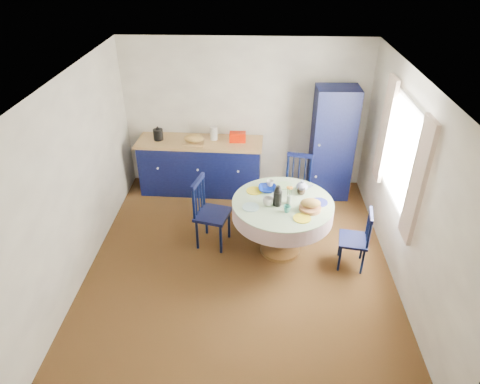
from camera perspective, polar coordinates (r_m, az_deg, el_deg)
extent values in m
plane|color=black|center=(5.87, -0.03, -9.48)|extent=(4.50, 4.50, 0.00)
plane|color=white|center=(4.63, -0.04, 14.56)|extent=(4.50, 4.50, 0.00)
cube|color=white|center=(7.16, 0.74, 10.26)|extent=(4.00, 0.02, 2.50)
cube|color=white|center=(5.58, -21.03, 1.46)|extent=(0.02, 4.50, 2.50)
cube|color=white|center=(5.44, 21.51, 0.58)|extent=(0.02, 4.50, 2.50)
plane|color=white|center=(5.58, 21.12, 4.37)|extent=(0.00, 1.20, 1.20)
cube|color=#F2E2CC|center=(4.95, 22.57, 1.19)|extent=(0.05, 0.34, 1.45)
cube|color=#F2E2CC|center=(6.14, 18.76, 7.82)|extent=(0.05, 0.34, 1.45)
cube|color=black|center=(7.26, -5.23, 3.34)|extent=(2.01, 0.67, 0.88)
cube|color=tan|center=(7.05, -5.41, 6.62)|extent=(2.07, 0.72, 0.04)
cube|color=#A01300|center=(6.94, -0.33, 7.26)|extent=(0.27, 0.15, 0.16)
cube|color=tan|center=(6.97, -6.18, 6.55)|extent=(0.35, 0.25, 0.02)
ellipsoid|color=#A3873F|center=(6.94, -6.22, 7.12)|extent=(0.31, 0.20, 0.13)
cylinder|color=silver|center=(7.04, -3.51, 7.81)|extent=(0.12, 0.12, 0.22)
cube|color=black|center=(7.02, 12.17, 6.25)|extent=(0.66, 0.48, 1.86)
cylinder|color=white|center=(6.73, 10.48, 6.17)|extent=(0.04, 0.02, 0.04)
cylinder|color=white|center=(6.99, 10.04, 2.04)|extent=(0.04, 0.02, 0.04)
cylinder|color=brown|center=(6.09, 5.35, -7.55)|extent=(0.55, 0.55, 0.05)
cylinder|color=brown|center=(5.86, 5.53, -4.71)|extent=(0.12, 0.12, 0.74)
cylinder|color=brown|center=(5.64, 5.73, -1.56)|extent=(1.28, 1.28, 0.03)
cylinder|color=white|center=(5.70, 5.68, -2.36)|extent=(1.34, 1.34, 0.22)
cylinder|color=silver|center=(5.63, 5.74, -1.38)|extent=(1.34, 1.34, 0.01)
cylinder|color=#96C4C5|center=(5.49, 1.43, -2.01)|extent=(0.22, 0.22, 0.01)
cylinder|color=yellow|center=(5.34, 8.26, -3.49)|extent=(0.22, 0.22, 0.01)
cylinder|color=navy|center=(5.68, 10.52, -1.35)|extent=(0.22, 0.22, 0.01)
cylinder|color=#99CA84|center=(5.98, 5.98, 0.87)|extent=(0.22, 0.22, 0.01)
cylinder|color=yellow|center=(5.83, 1.92, 0.17)|extent=(0.22, 0.22, 0.01)
cylinder|color=#925C3A|center=(5.51, 9.31, -2.15)|extent=(0.28, 0.28, 0.05)
ellipsoid|color=#A3873F|center=(5.46, 9.38, -1.45)|extent=(0.26, 0.16, 0.11)
cube|color=silver|center=(5.66, 4.72, -0.84)|extent=(0.10, 0.07, 0.04)
cylinder|color=black|center=(5.90, -2.58, -6.29)|extent=(0.04, 0.04, 0.47)
cylinder|color=black|center=(6.18, -1.48, -4.28)|extent=(0.04, 0.04, 0.47)
cylinder|color=black|center=(6.01, -5.73, -5.69)|extent=(0.04, 0.04, 0.47)
cylinder|color=black|center=(6.28, -4.50, -3.74)|extent=(0.04, 0.04, 0.47)
cube|color=black|center=(5.94, -3.65, -3.01)|extent=(0.53, 0.55, 0.04)
cylinder|color=black|center=(5.72, -6.20, -1.54)|extent=(0.04, 0.04, 0.52)
cylinder|color=black|center=(6.00, -4.90, 0.30)|extent=(0.04, 0.04, 0.52)
cube|color=black|center=(5.74, -5.66, 1.41)|extent=(0.14, 0.41, 0.07)
cylinder|color=black|center=(5.80, -5.87, -1.28)|extent=(0.02, 0.02, 0.43)
cylinder|color=black|center=(5.87, -5.53, -0.78)|extent=(0.02, 0.02, 0.43)
cylinder|color=black|center=(5.95, -5.19, -0.30)|extent=(0.02, 0.02, 0.43)
cylinder|color=black|center=(6.62, 5.65, -1.86)|extent=(0.04, 0.04, 0.45)
cylinder|color=black|center=(6.59, 8.67, -2.28)|extent=(0.04, 0.04, 0.45)
cylinder|color=black|center=(6.90, 6.11, -0.39)|extent=(0.04, 0.04, 0.45)
cylinder|color=black|center=(6.87, 9.02, -0.78)|extent=(0.04, 0.04, 0.45)
cube|color=black|center=(6.61, 7.50, 0.46)|extent=(0.51, 0.50, 0.04)
cylinder|color=black|center=(6.67, 6.38, 3.30)|extent=(0.04, 0.04, 0.50)
cylinder|color=black|center=(6.64, 9.39, 2.91)|extent=(0.04, 0.04, 0.50)
cube|color=black|center=(6.55, 8.02, 4.87)|extent=(0.39, 0.12, 0.06)
cylinder|color=black|center=(6.67, 7.07, 3.05)|extent=(0.02, 0.02, 0.42)
cylinder|color=black|center=(6.66, 7.87, 2.95)|extent=(0.02, 0.02, 0.42)
cylinder|color=black|center=(6.65, 8.66, 2.85)|extent=(0.02, 0.02, 0.42)
cylinder|color=black|center=(6.03, 13.20, -6.78)|extent=(0.03, 0.03, 0.39)
cylinder|color=black|center=(5.79, 13.14, -8.65)|extent=(0.03, 0.03, 0.39)
cylinder|color=black|center=(6.05, 15.95, -7.07)|extent=(0.03, 0.03, 0.39)
cylinder|color=black|center=(5.81, 16.02, -8.94)|extent=(0.03, 0.03, 0.39)
cube|color=black|center=(5.79, 14.86, -6.20)|extent=(0.42, 0.44, 0.04)
cylinder|color=black|center=(5.81, 16.75, -3.74)|extent=(0.03, 0.03, 0.44)
cylinder|color=black|center=(5.55, 16.85, -5.55)|extent=(0.03, 0.03, 0.44)
cube|color=black|center=(5.57, 17.11, -2.96)|extent=(0.10, 0.35, 0.05)
cylinder|color=black|center=(5.76, 16.74, -4.30)|extent=(0.02, 0.02, 0.36)
cylinder|color=black|center=(5.69, 16.77, -4.77)|extent=(0.02, 0.02, 0.36)
cylinder|color=black|center=(5.62, 16.80, -5.26)|extent=(0.02, 0.02, 0.36)
imported|color=silver|center=(5.53, 3.76, -1.26)|extent=(0.14, 0.14, 0.11)
imported|color=#2F8072|center=(5.42, 6.29, -2.26)|extent=(0.10, 0.10, 0.09)
imported|color=black|center=(5.80, 8.16, 0.05)|extent=(0.11, 0.11, 0.09)
imported|color=silver|center=(5.92, 4.04, 1.12)|extent=(0.11, 0.11, 0.10)
imported|color=navy|center=(5.84, 3.69, 0.42)|extent=(0.25, 0.25, 0.06)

